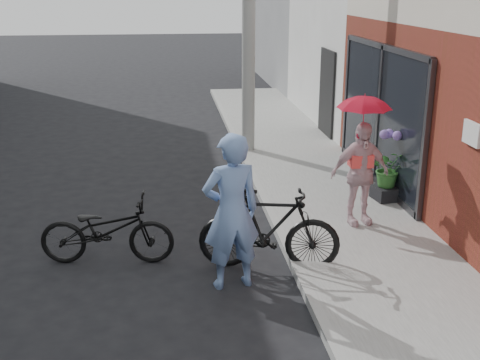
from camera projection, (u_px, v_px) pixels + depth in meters
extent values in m
plane|color=black|center=(227.00, 284.00, 7.63)|extent=(80.00, 80.00, 0.00)
cube|color=gray|center=(343.00, 215.00, 9.74)|extent=(2.20, 24.00, 0.12)
cube|color=#9E9E99|center=(272.00, 218.00, 9.60)|extent=(0.12, 24.00, 0.12)
cube|color=black|center=(380.00, 115.00, 10.88)|extent=(0.06, 3.80, 2.40)
cube|color=white|center=(472.00, 133.00, 7.62)|extent=(0.04, 0.40, 0.30)
imported|color=#6D8CC3|center=(231.00, 212.00, 7.29)|extent=(0.80, 0.61, 1.98)
imported|color=black|center=(107.00, 230.00, 8.08)|extent=(1.85, 0.81, 0.94)
imported|color=black|center=(269.00, 229.00, 7.88)|extent=(1.94, 0.89, 1.12)
imported|color=beige|center=(360.00, 174.00, 9.02)|extent=(0.97, 0.51, 1.58)
imported|color=#EC1B3F|center=(365.00, 99.00, 8.67)|extent=(0.76, 0.76, 0.67)
cube|color=black|center=(387.00, 193.00, 10.24)|extent=(0.49, 0.49, 0.23)
imported|color=#316D2B|center=(389.00, 168.00, 10.11)|extent=(0.58, 0.50, 0.64)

